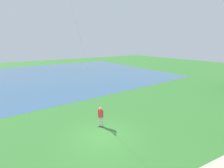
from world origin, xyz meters
The scene contains 3 objects.
ground_plane centered at (0.00, 0.00, 0.00)m, with size 120.00×120.00×0.00m, color #33702D.
lake_water centered at (-25.66, 4.00, 0.00)m, with size 36.00×44.00×0.01m, color #385B7F.
person_kite_flyer centered at (-1.23, 0.59, 1.05)m, with size 0.59×0.59×1.83m.
Camera 1 is at (8.53, -4.97, 6.71)m, focal length 24.02 mm.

